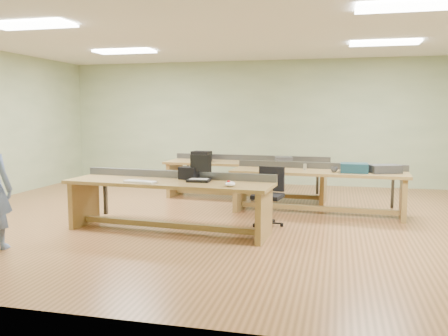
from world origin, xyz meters
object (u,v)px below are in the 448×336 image
at_px(workbench_back, 246,171).
at_px(parts_bin_teal, 354,168).
at_px(camera_bag, 189,173).
at_px(laptop_base, 199,180).
at_px(task_chair, 268,204).
at_px(workbench_mid, 318,182).
at_px(parts_bin_grey, 385,169).
at_px(workbench_front, 169,194).
at_px(mug, 334,169).
at_px(drinks_can, 305,167).

distance_m(workbench_back, parts_bin_teal, 2.43).
distance_m(camera_bag, parts_bin_teal, 2.83).
distance_m(laptop_base, task_chair, 1.22).
relative_size(workbench_mid, task_chair, 3.34).
height_order(camera_bag, task_chair, camera_bag).
distance_m(workbench_mid, parts_bin_grey, 1.11).
xyz_separation_m(workbench_mid, laptop_base, (-1.63, -1.74, 0.21)).
relative_size(workbench_mid, parts_bin_teal, 6.81).
bearing_deg(workbench_back, workbench_front, -98.86).
distance_m(parts_bin_teal, mug, 0.33).
height_order(parts_bin_teal, mug, parts_bin_teal).
height_order(camera_bag, parts_bin_grey, camera_bag).
height_order(laptop_base, camera_bag, camera_bag).
xyz_separation_m(workbench_front, laptop_base, (0.44, 0.03, 0.21)).
height_order(camera_bag, mug, camera_bag).
xyz_separation_m(workbench_front, mug, (2.34, 1.62, 0.23)).
height_order(workbench_mid, parts_bin_grey, parts_bin_grey).
bearing_deg(laptop_base, workbench_front, -178.52).
bearing_deg(workbench_mid, parts_bin_grey, 1.02).
bearing_deg(mug, drinks_can, 160.08).
bearing_deg(task_chair, workbench_mid, 65.57).
xyz_separation_m(workbench_mid, parts_bin_grey, (1.08, -0.04, 0.26)).
bearing_deg(task_chair, camera_bag, -148.37).
xyz_separation_m(task_chair, drinks_can, (0.47, 1.11, 0.47)).
xyz_separation_m(laptop_base, camera_bag, (-0.21, 0.18, 0.08)).
height_order(workbench_mid, parts_bin_teal, parts_bin_teal).
distance_m(parts_bin_grey, mug, 0.82).
height_order(workbench_mid, drinks_can, same).
bearing_deg(parts_bin_teal, mug, -175.03).
xyz_separation_m(workbench_mid, parts_bin_teal, (0.59, -0.12, 0.27)).
bearing_deg(workbench_back, parts_bin_grey, -21.91).
relative_size(workbench_back, drinks_can, 30.42).
bearing_deg(camera_bag, parts_bin_teal, 43.42).
bearing_deg(mug, parts_bin_teal, 4.97).
relative_size(camera_bag, mug, 2.40).
relative_size(laptop_base, parts_bin_teal, 0.72).
distance_m(workbench_mid, camera_bag, 2.43).
bearing_deg(mug, laptop_base, -140.03).
relative_size(camera_bag, task_chair, 0.30).
relative_size(camera_bag, parts_bin_grey, 0.56).
relative_size(parts_bin_teal, parts_bin_grey, 0.90).
xyz_separation_m(task_chair, parts_bin_grey, (1.79, 1.03, 0.49)).
height_order(laptop_base, parts_bin_teal, parts_bin_teal).
height_order(task_chair, drinks_can, task_chair).
bearing_deg(drinks_can, workbench_back, 138.65).
bearing_deg(laptop_base, parts_bin_teal, 33.47).
bearing_deg(laptop_base, drinks_can, 49.10).
relative_size(workbench_mid, camera_bag, 11.02).
distance_m(workbench_front, mug, 2.86).
relative_size(workbench_front, task_chair, 3.46).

